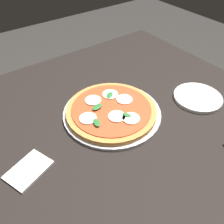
% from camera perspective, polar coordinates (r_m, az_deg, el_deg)
% --- Properties ---
extents(ground_plane, '(6.00, 6.00, 0.00)m').
position_cam_1_polar(ground_plane, '(1.57, 2.24, -21.79)').
color(ground_plane, '#2D2B28').
extents(dining_table, '(1.14, 1.11, 0.78)m').
position_cam_1_polar(dining_table, '(1.02, 3.22, -4.46)').
color(dining_table, black).
rests_on(dining_table, ground_plane).
extents(serving_tray, '(0.37, 0.37, 0.01)m').
position_cam_1_polar(serving_tray, '(0.93, 0.00, -0.18)').
color(serving_tray, silver).
rests_on(serving_tray, dining_table).
extents(pizza, '(0.34, 0.34, 0.03)m').
position_cam_1_polar(pizza, '(0.92, -0.20, 0.42)').
color(pizza, '#C6843F').
rests_on(pizza, serving_tray).
extents(plate_white, '(0.20, 0.20, 0.01)m').
position_cam_1_polar(plate_white, '(1.06, 19.49, 3.24)').
color(plate_white, white).
rests_on(plate_white, dining_table).
extents(napkin, '(0.15, 0.13, 0.01)m').
position_cam_1_polar(napkin, '(0.80, -19.04, -12.74)').
color(napkin, white).
rests_on(napkin, dining_table).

